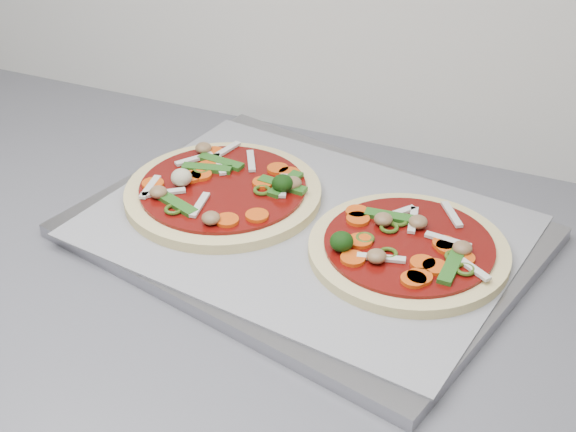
% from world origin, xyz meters
% --- Properties ---
extents(baking_tray, '(0.53, 0.44, 0.02)m').
position_xyz_m(baking_tray, '(0.53, 1.36, 0.91)').
color(baking_tray, '#98979D').
rests_on(baking_tray, countertop).
extents(parchment, '(0.49, 0.39, 0.00)m').
position_xyz_m(parchment, '(0.53, 1.36, 0.92)').
color(parchment, gray).
rests_on(parchment, baking_tray).
extents(pizza_left, '(0.31, 0.31, 0.04)m').
position_xyz_m(pizza_left, '(0.42, 1.37, 0.93)').
color(pizza_left, '#E0CC84').
rests_on(pizza_left, parchment).
extents(pizza_right, '(0.21, 0.21, 0.03)m').
position_xyz_m(pizza_right, '(0.64, 1.35, 0.93)').
color(pizza_right, '#E0CC84').
rests_on(pizza_right, parchment).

